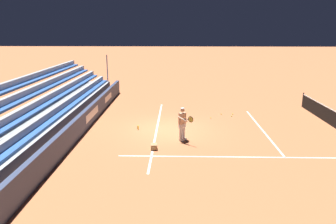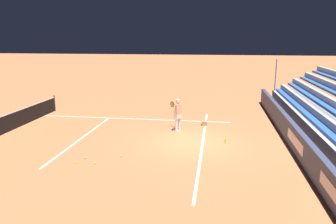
{
  "view_description": "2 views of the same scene",
  "coord_description": "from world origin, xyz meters",
  "px_view_note": "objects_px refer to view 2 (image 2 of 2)",
  "views": [
    {
      "loc": [
        17.91,
        0.62,
        5.69
      ],
      "look_at": [
        1.09,
        0.17,
        1.28
      ],
      "focal_mm": 35.0,
      "sensor_mm": 36.0,
      "label": 1
    },
    {
      "loc": [
        -14.89,
        -1.07,
        4.9
      ],
      "look_at": [
        0.39,
        1.22,
        1.37
      ],
      "focal_mm": 35.0,
      "sensor_mm": 36.0,
      "label": 2
    }
  ],
  "objects_px": {
    "tennis_ball_midcourt": "(85,158)",
    "tennis_ball_far_right": "(95,163)",
    "tennis_net": "(3,125)",
    "tennis_ball_stray_back": "(76,162)",
    "tennis_ball_far_left": "(121,156)",
    "ball_box_cardboard": "(204,123)",
    "water_bottle": "(225,141)",
    "tennis_player": "(178,114)"
  },
  "relations": [
    {
      "from": "tennis_ball_midcourt",
      "to": "tennis_ball_far_right",
      "type": "distance_m",
      "value": 0.79
    },
    {
      "from": "tennis_ball_midcourt",
      "to": "tennis_net",
      "type": "bearing_deg",
      "value": 63.67
    },
    {
      "from": "tennis_ball_stray_back",
      "to": "tennis_net",
      "type": "distance_m",
      "value": 6.35
    },
    {
      "from": "tennis_ball_far_left",
      "to": "tennis_net",
      "type": "height_order",
      "value": "tennis_net"
    },
    {
      "from": "tennis_ball_midcourt",
      "to": "tennis_net",
      "type": "relative_size",
      "value": 0.01
    },
    {
      "from": "tennis_ball_midcourt",
      "to": "tennis_ball_far_right",
      "type": "xyz_separation_m",
      "value": [
        -0.5,
        -0.61,
        0.0
      ]
    },
    {
      "from": "tennis_ball_midcourt",
      "to": "ball_box_cardboard",
      "type": "bearing_deg",
      "value": -37.78
    },
    {
      "from": "water_bottle",
      "to": "tennis_ball_far_right",
      "type": "bearing_deg",
      "value": 123.46
    },
    {
      "from": "tennis_ball_midcourt",
      "to": "tennis_ball_far_right",
      "type": "height_order",
      "value": "same"
    },
    {
      "from": "tennis_player",
      "to": "ball_box_cardboard",
      "type": "height_order",
      "value": "tennis_player"
    },
    {
      "from": "ball_box_cardboard",
      "to": "tennis_ball_far_left",
      "type": "height_order",
      "value": "ball_box_cardboard"
    },
    {
      "from": "tennis_ball_stray_back",
      "to": "tennis_ball_far_right",
      "type": "distance_m",
      "value": 0.77
    },
    {
      "from": "ball_box_cardboard",
      "to": "water_bottle",
      "type": "bearing_deg",
      "value": -160.09
    },
    {
      "from": "tennis_ball_stray_back",
      "to": "water_bottle",
      "type": "distance_m",
      "value": 6.87
    },
    {
      "from": "ball_box_cardboard",
      "to": "tennis_ball_far_right",
      "type": "relative_size",
      "value": 6.06
    },
    {
      "from": "tennis_ball_midcourt",
      "to": "tennis_ball_far_left",
      "type": "relative_size",
      "value": 1.0
    },
    {
      "from": "tennis_ball_far_right",
      "to": "tennis_net",
      "type": "distance_m",
      "value": 7.0
    },
    {
      "from": "tennis_ball_far_right",
      "to": "tennis_ball_midcourt",
      "type": "bearing_deg",
      "value": 50.29
    },
    {
      "from": "water_bottle",
      "to": "tennis_ball_far_left",
      "type": "bearing_deg",
      "value": 119.35
    },
    {
      "from": "ball_box_cardboard",
      "to": "tennis_net",
      "type": "distance_m",
      "value": 10.74
    },
    {
      "from": "tennis_player",
      "to": "tennis_ball_stray_back",
      "type": "xyz_separation_m",
      "value": [
        -5.25,
        3.44,
        -0.86
      ]
    },
    {
      "from": "tennis_net",
      "to": "tennis_ball_stray_back",
      "type": "bearing_deg",
      "value": -121.39
    },
    {
      "from": "tennis_ball_midcourt",
      "to": "tennis_ball_stray_back",
      "type": "xyz_separation_m",
      "value": [
        -0.54,
        0.16,
        0.0
      ]
    },
    {
      "from": "tennis_ball_far_left",
      "to": "tennis_net",
      "type": "distance_m",
      "value": 7.36
    },
    {
      "from": "tennis_ball_far_right",
      "to": "tennis_ball_far_left",
      "type": "bearing_deg",
      "value": -39.71
    },
    {
      "from": "ball_box_cardboard",
      "to": "water_bottle",
      "type": "height_order",
      "value": "ball_box_cardboard"
    },
    {
      "from": "tennis_player",
      "to": "water_bottle",
      "type": "distance_m",
      "value": 3.17
    },
    {
      "from": "tennis_ball_far_right",
      "to": "water_bottle",
      "type": "bearing_deg",
      "value": -56.54
    },
    {
      "from": "tennis_ball_midcourt",
      "to": "tennis_ball_far_left",
      "type": "bearing_deg",
      "value": -72.07
    },
    {
      "from": "tennis_ball_far_left",
      "to": "water_bottle",
      "type": "relative_size",
      "value": 0.3
    },
    {
      "from": "tennis_player",
      "to": "tennis_ball_far_left",
      "type": "distance_m",
      "value": 4.73
    },
    {
      "from": "tennis_ball_midcourt",
      "to": "tennis_ball_stray_back",
      "type": "bearing_deg",
      "value": 163.42
    },
    {
      "from": "tennis_player",
      "to": "tennis_ball_stray_back",
      "type": "bearing_deg",
      "value": 146.76
    },
    {
      "from": "tennis_ball_far_left",
      "to": "tennis_net",
      "type": "relative_size",
      "value": 0.01
    },
    {
      "from": "tennis_net",
      "to": "water_bottle",
      "type": "bearing_deg",
      "value": -89.2
    },
    {
      "from": "tennis_net",
      "to": "tennis_player",
      "type": "bearing_deg",
      "value": -77.59
    },
    {
      "from": "ball_box_cardboard",
      "to": "tennis_ball_midcourt",
      "type": "distance_m",
      "value": 7.6
    },
    {
      "from": "tennis_player",
      "to": "tennis_ball_far_right",
      "type": "relative_size",
      "value": 25.98
    },
    {
      "from": "tennis_ball_far_left",
      "to": "tennis_ball_far_right",
      "type": "relative_size",
      "value": 1.0
    },
    {
      "from": "tennis_ball_far_left",
      "to": "ball_box_cardboard",
      "type": "bearing_deg",
      "value": -30.4
    },
    {
      "from": "tennis_net",
      "to": "tennis_ball_midcourt",
      "type": "bearing_deg",
      "value": -116.33
    },
    {
      "from": "ball_box_cardboard",
      "to": "tennis_ball_midcourt",
      "type": "height_order",
      "value": "ball_box_cardboard"
    }
  ]
}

